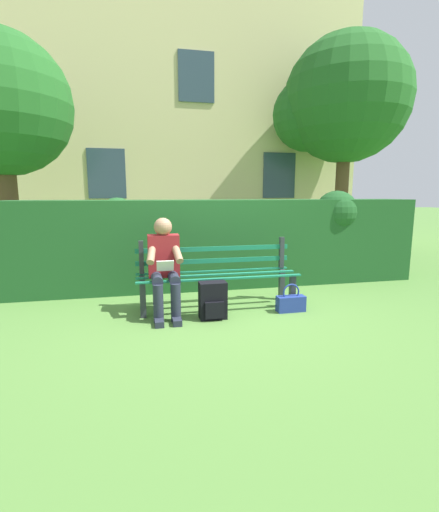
{
  "coord_description": "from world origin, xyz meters",
  "views": [
    {
      "loc": [
        0.96,
        4.47,
        1.47
      ],
      "look_at": [
        0.0,
        0.1,
        0.7
      ],
      "focal_mm": 25.58,
      "sensor_mm": 36.0,
      "label": 1
    }
  ],
  "objects_px": {
    "park_bench": "(217,274)",
    "backpack": "(213,301)",
    "tree_far": "(340,103)",
    "person_seated": "(164,264)",
    "handbag": "(291,303)"
  },
  "relations": [
    {
      "from": "park_bench",
      "to": "backpack",
      "type": "bearing_deg",
      "value": 72.72
    },
    {
      "from": "park_bench",
      "to": "backpack",
      "type": "height_order",
      "value": "park_bench"
    },
    {
      "from": "tree_far",
      "to": "person_seated",
      "type": "bearing_deg",
      "value": 41.1
    },
    {
      "from": "park_bench",
      "to": "tree_far",
      "type": "bearing_deg",
      "value": -135.45
    },
    {
      "from": "person_seated",
      "to": "tree_far",
      "type": "bearing_deg",
      "value": -138.9
    },
    {
      "from": "park_bench",
      "to": "tree_far",
      "type": "relative_size",
      "value": 0.41
    },
    {
      "from": "handbag",
      "to": "tree_far",
      "type": "relative_size",
      "value": 0.07
    },
    {
      "from": "person_seated",
      "to": "backpack",
      "type": "bearing_deg",
      "value": 151.8
    },
    {
      "from": "backpack",
      "to": "tree_far",
      "type": "distance_m",
      "value": 6.6
    },
    {
      "from": "park_bench",
      "to": "person_seated",
      "type": "xyz_separation_m",
      "value": [
        0.68,
        0.18,
        0.19
      ]
    },
    {
      "from": "backpack",
      "to": "park_bench",
      "type": "bearing_deg",
      "value": -107.28
    },
    {
      "from": "backpack",
      "to": "handbag",
      "type": "bearing_deg",
      "value": -177.5
    },
    {
      "from": "handbag",
      "to": "tree_far",
      "type": "distance_m",
      "value": 6.09
    },
    {
      "from": "park_bench",
      "to": "handbag",
      "type": "height_order",
      "value": "park_bench"
    },
    {
      "from": "park_bench",
      "to": "person_seated",
      "type": "height_order",
      "value": "person_seated"
    }
  ]
}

